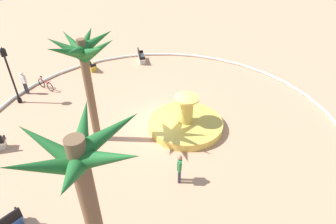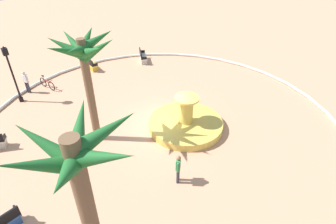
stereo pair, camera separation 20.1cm
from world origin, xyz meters
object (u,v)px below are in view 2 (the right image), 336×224
(palm_tree_near_fountain, at_px, (81,182))
(person_cyclist_helmet, at_px, (26,81))
(lamppost, at_px, (11,70))
(person_cyclist_photo, at_px, (178,167))
(fountain, at_px, (186,123))
(palm_tree_by_curb, at_px, (84,60))
(bicycle_red_frame, at_px, (47,84))
(bench_west, at_px, (143,58))
(bench_east, at_px, (91,65))

(palm_tree_near_fountain, xyz_separation_m, person_cyclist_helmet, (-2.00, -14.27, -3.44))
(lamppost, bearing_deg, palm_tree_near_fountain, 84.81)
(lamppost, distance_m, person_cyclist_photo, 12.74)
(fountain, distance_m, palm_tree_by_curb, 6.78)
(palm_tree_by_curb, bearing_deg, lamppost, -72.66)
(palm_tree_near_fountain, bearing_deg, person_cyclist_helmet, -97.99)
(palm_tree_by_curb, bearing_deg, bicycle_red_frame, -89.43)
(fountain, relative_size, bench_west, 2.67)
(lamppost, bearing_deg, fountain, 125.40)
(fountain, height_order, person_cyclist_photo, fountain)
(bench_east, xyz_separation_m, bench_west, (-4.14, 1.52, 0.00))
(palm_tree_near_fountain, distance_m, bench_east, 17.13)
(palm_tree_near_fountain, distance_m, person_cyclist_helmet, 14.82)
(fountain, relative_size, lamppost, 1.11)
(fountain, relative_size, bicycle_red_frame, 2.60)
(palm_tree_by_curb, relative_size, lamppost, 1.54)
(bench_east, distance_m, lamppost, 6.55)
(person_cyclist_helmet, relative_size, person_cyclist_photo, 1.02)
(person_cyclist_photo, bearing_deg, bench_east, -100.47)
(lamppost, distance_m, person_cyclist_helmet, 1.81)
(palm_tree_by_curb, height_order, bicycle_red_frame, palm_tree_by_curb)
(fountain, xyz_separation_m, bicycle_red_frame, (4.56, -9.91, 0.08))
(bench_east, bearing_deg, person_cyclist_helmet, 7.65)
(fountain, height_order, bench_east, fountain)
(fountain, height_order, palm_tree_by_curb, palm_tree_by_curb)
(palm_tree_by_curb, height_order, bench_east, palm_tree_by_curb)
(bench_west, bearing_deg, palm_tree_near_fountain, 49.71)
(person_cyclist_photo, bearing_deg, person_cyclist_helmet, -78.18)
(bench_west, height_order, lamppost, lamppost)
(fountain, bearing_deg, lamppost, -54.60)
(palm_tree_near_fountain, distance_m, bicycle_red_frame, 14.92)
(lamppost, xyz_separation_m, person_cyclist_photo, (-3.51, 12.17, -1.42))
(bench_east, bearing_deg, lamppost, 14.54)
(lamppost, bearing_deg, person_cyclist_photo, 106.09)
(bicycle_red_frame, height_order, person_cyclist_helmet, person_cyclist_helmet)
(bench_east, relative_size, person_cyclist_helmet, 0.98)
(bench_east, bearing_deg, palm_tree_by_curb, 65.05)
(person_cyclist_photo, bearing_deg, bench_west, -118.67)
(bicycle_red_frame, bearing_deg, bench_west, 176.15)
(bicycle_red_frame, bearing_deg, lamppost, 16.04)
(palm_tree_by_curb, xyz_separation_m, bench_west, (-8.05, -6.89, -4.39))
(person_cyclist_helmet, bearing_deg, person_cyclist_photo, 101.82)
(fountain, bearing_deg, bench_west, -110.87)
(bench_west, xyz_separation_m, bicycle_red_frame, (8.13, -0.55, 0.04))
(fountain, distance_m, lamppost, 11.61)
(bench_east, xyz_separation_m, bicycle_red_frame, (3.99, 0.98, 0.04))
(person_cyclist_helmet, distance_m, person_cyclist_photo, 13.31)
(bench_east, bearing_deg, palm_tree_near_fountain, 64.12)
(palm_tree_near_fountain, height_order, person_cyclist_photo, palm_tree_near_fountain)
(palm_tree_by_curb, relative_size, bench_east, 3.75)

